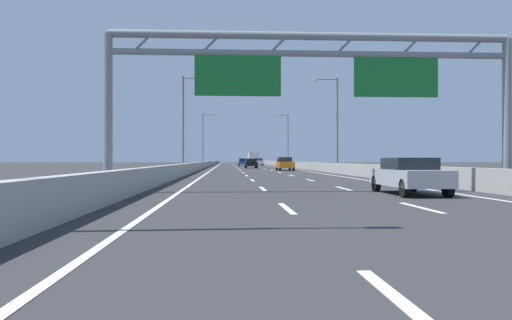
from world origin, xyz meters
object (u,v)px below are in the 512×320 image
orange_car (285,164)px  black_car (251,163)px  streetlamp_right_mid (335,119)px  streetlamp_right_far (287,137)px  silver_car (409,175)px  streetlamp_left_mid (185,118)px  sign_gantry (313,71)px  white_car (259,162)px  blue_car (243,162)px  streetlamp_left_far (204,137)px  box_truck (253,158)px

orange_car → black_car: bearing=100.8°
streetlamp_right_mid → black_car: 26.92m
streetlamp_right_far → silver_car: bearing=-93.2°
streetlamp_right_far → black_car: streetlamp_right_far is taller
streetlamp_left_mid → streetlamp_right_mid: 14.93m
streetlamp_right_mid → orange_car: (-4.05, 8.80, -4.61)m
sign_gantry → white_car: bearing=87.7°
black_car → blue_car: (-0.39, 24.20, 0.02)m
sign_gantry → streetlamp_right_far: streetlamp_right_far is taller
black_car → blue_car: size_ratio=1.08×
streetlamp_left_far → white_car: bearing=60.6°
white_car → box_truck: box_truck is taller
streetlamp_right_mid → orange_car: bearing=114.7°
box_truck → streetlamp_right_far: bearing=-83.9°
streetlamp_left_mid → black_car: (7.68, 25.50, -4.65)m
streetlamp_left_mid → streetlamp_right_mid: (14.93, 0.00, 0.00)m
sign_gantry → white_car: (3.59, 91.33, -4.03)m
streetlamp_left_mid → streetlamp_left_far: same height
white_car → streetlamp_right_mid: bearing=-86.4°
streetlamp_left_far → silver_car: size_ratio=2.16×
black_car → white_car: bearing=84.5°
sign_gantry → streetlamp_left_far: (-7.52, 71.58, 0.58)m
black_car → white_car: (3.43, 35.43, 0.04)m
streetlamp_right_mid → white_car: bearing=93.6°
box_truck → streetlamp_left_far: bearing=-105.6°
box_truck → white_car: bearing=-89.1°
streetlamp_left_mid → streetlamp_right_mid: size_ratio=1.00×
streetlamp_right_far → white_car: (-3.82, 19.75, -4.61)m
silver_car → streetlamp_right_mid: bearing=82.7°
box_truck → sign_gantry: bearing=-91.7°
streetlamp_right_far → box_truck: bearing=96.1°
streetlamp_left_mid → streetlamp_right_mid: same height
white_car → streetlamp_left_far: bearing=-119.4°
streetlamp_left_mid → box_truck: size_ratio=1.25×
streetlamp_right_mid → white_car: streetlamp_right_mid is taller
streetlamp_left_mid → black_car: size_ratio=2.07×
streetlamp_left_mid → silver_car: size_ratio=2.16×
streetlamp_right_far → box_truck: 39.04m
silver_car → sign_gantry: bearing=155.9°
streetlamp_right_far → box_truck: size_ratio=1.25×
streetlamp_left_far → orange_car: (10.88, -32.38, -4.61)m
streetlamp_right_mid → streetlamp_left_far: size_ratio=1.00×
sign_gantry → white_car: sign_gantry is taller
silver_car → box_truck: bearing=90.0°
streetlamp_left_mid → black_car: 27.04m
streetlamp_right_mid → box_truck: size_ratio=1.25×
sign_gantry → box_truck: bearing=88.3°
sign_gantry → streetlamp_left_far: bearing=96.0°
silver_car → orange_car: size_ratio=0.95×
streetlamp_right_mid → blue_car: size_ratio=2.25×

